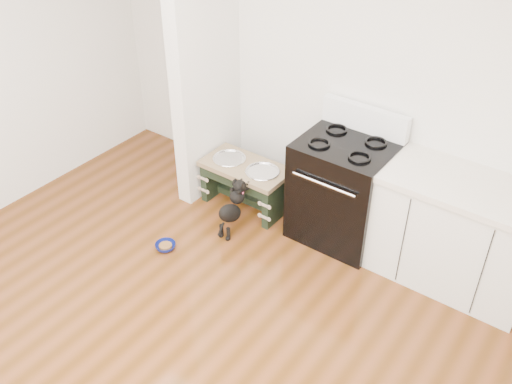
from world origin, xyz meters
name	(u,v)px	position (x,y,z in m)	size (l,w,h in m)	color
room_shell	(109,185)	(0.00, 0.00, 1.62)	(5.00, 5.00, 5.00)	silver
partition_wall	(205,55)	(-1.18, 2.10, 1.35)	(0.15, 0.80, 2.70)	silver
oven_range	(343,189)	(0.25, 2.16, 0.48)	(0.76, 0.69, 1.14)	black
cabinet_run	(456,234)	(1.23, 2.18, 0.45)	(1.24, 0.64, 0.91)	silver
dog_feeder	(245,177)	(-0.67, 2.00, 0.32)	(0.81, 0.43, 0.46)	black
puppy	(233,206)	(-0.53, 1.63, 0.27)	(0.14, 0.42, 0.49)	black
floor_bowl	(165,246)	(-0.84, 1.08, 0.03)	(0.22, 0.22, 0.06)	navy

